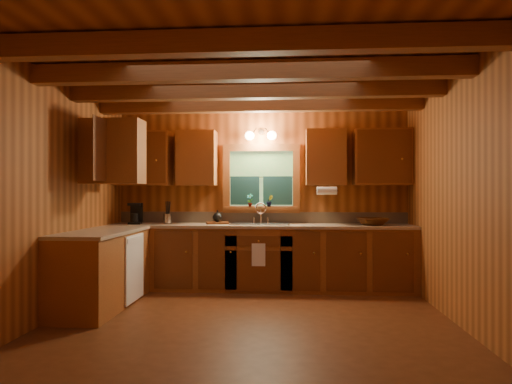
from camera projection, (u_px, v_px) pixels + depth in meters
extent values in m
plane|color=#582D15|center=(250.00, 322.00, 4.57)|extent=(4.20, 4.20, 0.00)
plane|color=brown|center=(250.00, 71.00, 4.58)|extent=(4.20, 4.20, 0.00)
plane|color=brown|center=(261.00, 196.00, 6.47)|extent=(4.20, 0.00, 4.20)
plane|color=brown|center=(224.00, 199.00, 2.68)|extent=(4.20, 0.00, 4.20)
plane|color=brown|center=(55.00, 197.00, 4.73)|extent=(0.00, 3.80, 3.80)
plane|color=brown|center=(459.00, 197.00, 4.43)|extent=(0.00, 3.80, 3.80)
cube|color=brown|center=(237.00, 43.00, 3.38)|extent=(4.20, 0.14, 0.18)
cube|color=brown|center=(247.00, 71.00, 4.18)|extent=(4.20, 0.14, 0.18)
cube|color=brown|center=(253.00, 91.00, 4.98)|extent=(4.20, 0.14, 0.18)
cube|color=brown|center=(258.00, 105.00, 5.78)|extent=(4.20, 0.14, 0.18)
cube|color=brown|center=(260.00, 258.00, 6.16)|extent=(4.20, 0.62, 0.86)
cube|color=brown|center=(102.00, 270.00, 5.18)|extent=(0.62, 1.60, 0.86)
cube|color=tan|center=(260.00, 226.00, 6.16)|extent=(4.20, 0.66, 0.04)
cube|color=tan|center=(103.00, 232.00, 5.18)|extent=(0.64, 1.60, 0.04)
cube|color=#9F876B|center=(261.00, 217.00, 6.46)|extent=(4.20, 0.02, 0.16)
cube|color=white|center=(135.00, 268.00, 5.36)|extent=(0.02, 0.60, 0.80)
cube|color=brown|center=(144.00, 159.00, 6.43)|extent=(0.78, 0.34, 0.78)
cube|color=brown|center=(197.00, 158.00, 6.37)|extent=(0.55, 0.34, 0.78)
cube|color=brown|center=(326.00, 158.00, 6.24)|extent=(0.55, 0.34, 0.78)
cube|color=brown|center=(382.00, 157.00, 6.18)|extent=(0.78, 0.34, 0.78)
cube|color=brown|center=(98.00, 152.00, 5.39)|extent=(0.34, 1.10, 0.78)
cube|color=brown|center=(261.00, 148.00, 6.43)|extent=(1.12, 0.08, 0.10)
cube|color=brown|center=(261.00, 209.00, 6.43)|extent=(1.12, 0.08, 0.10)
cube|color=brown|center=(226.00, 179.00, 6.47)|extent=(0.10, 0.08, 0.80)
cube|color=brown|center=(296.00, 178.00, 6.40)|extent=(0.10, 0.08, 0.80)
cube|color=#497732|center=(261.00, 179.00, 6.47)|extent=(0.92, 0.01, 0.80)
cube|color=#123234|center=(245.00, 191.00, 6.46)|extent=(0.42, 0.02, 0.42)
cube|color=#123234|center=(278.00, 191.00, 6.42)|extent=(0.42, 0.02, 0.42)
cylinder|color=black|center=(261.00, 177.00, 6.44)|extent=(0.92, 0.01, 0.01)
cube|color=brown|center=(261.00, 208.00, 6.39)|extent=(1.06, 0.14, 0.04)
cylinder|color=black|center=(261.00, 132.00, 6.43)|extent=(0.08, 0.03, 0.08)
cylinder|color=black|center=(254.00, 131.00, 6.38)|extent=(0.09, 0.17, 0.08)
cylinder|color=black|center=(268.00, 131.00, 6.37)|extent=(0.09, 0.17, 0.08)
sphere|color=#FFE0A5|center=(250.00, 136.00, 6.33)|extent=(0.13, 0.13, 0.13)
sphere|color=#FFE0A5|center=(272.00, 135.00, 6.30)|extent=(0.13, 0.13, 0.13)
cylinder|color=white|center=(327.00, 191.00, 6.04)|extent=(0.27, 0.11, 0.11)
cube|color=white|center=(259.00, 255.00, 5.84)|extent=(0.18, 0.01, 0.30)
cube|color=silver|center=(260.00, 224.00, 6.17)|extent=(0.82, 0.48, 0.02)
cube|color=#262628|center=(247.00, 229.00, 6.18)|extent=(0.34, 0.40, 0.14)
cube|color=#262628|center=(274.00, 229.00, 6.16)|extent=(0.34, 0.40, 0.14)
cylinder|color=silver|center=(261.00, 216.00, 6.35)|extent=(0.04, 0.04, 0.22)
torus|color=silver|center=(261.00, 208.00, 6.29)|extent=(0.16, 0.02, 0.16)
cube|color=black|center=(135.00, 223.00, 6.23)|extent=(0.17, 0.20, 0.03)
cube|color=black|center=(137.00, 213.00, 6.29)|extent=(0.17, 0.07, 0.28)
cube|color=black|center=(135.00, 204.00, 6.21)|extent=(0.17, 0.19, 0.04)
cylinder|color=black|center=(134.00, 218.00, 6.20)|extent=(0.10, 0.10, 0.12)
cylinder|color=silver|center=(167.00, 219.00, 6.31)|extent=(0.11, 0.11, 0.14)
cylinder|color=black|center=(166.00, 209.00, 6.30)|extent=(0.03, 0.04, 0.21)
cylinder|color=black|center=(167.00, 209.00, 6.31)|extent=(0.01, 0.01, 0.21)
cylinder|color=black|center=(169.00, 209.00, 6.32)|extent=(0.03, 0.04, 0.21)
cylinder|color=black|center=(170.00, 209.00, 6.33)|extent=(0.04, 0.05, 0.20)
cube|color=#5D2E14|center=(217.00, 223.00, 6.26)|extent=(0.35, 0.29, 0.03)
sphere|color=black|center=(217.00, 217.00, 6.26)|extent=(0.13, 0.13, 0.13)
cylinder|color=black|center=(217.00, 211.00, 6.26)|extent=(0.02, 0.02, 0.04)
imported|color=#48230C|center=(373.00, 221.00, 6.00)|extent=(0.48, 0.48, 0.10)
imported|color=#5D2E14|center=(250.00, 200.00, 6.37)|extent=(0.12, 0.10, 0.19)
imported|color=#5D2E14|center=(270.00, 201.00, 6.35)|extent=(0.11, 0.10, 0.17)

